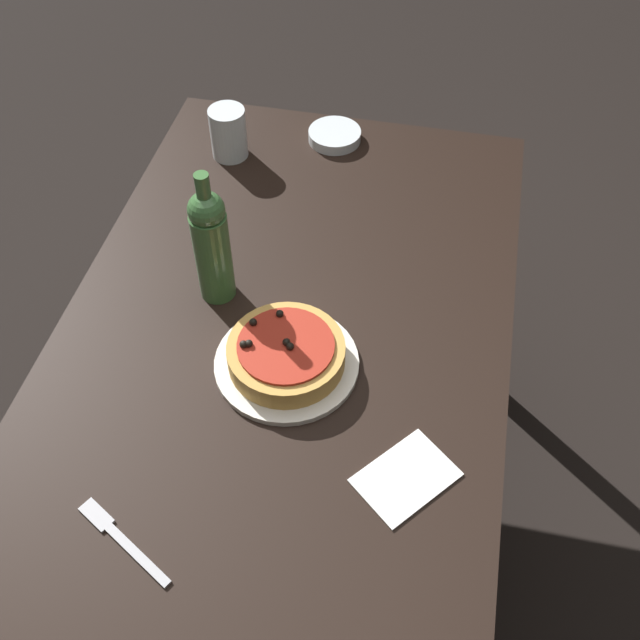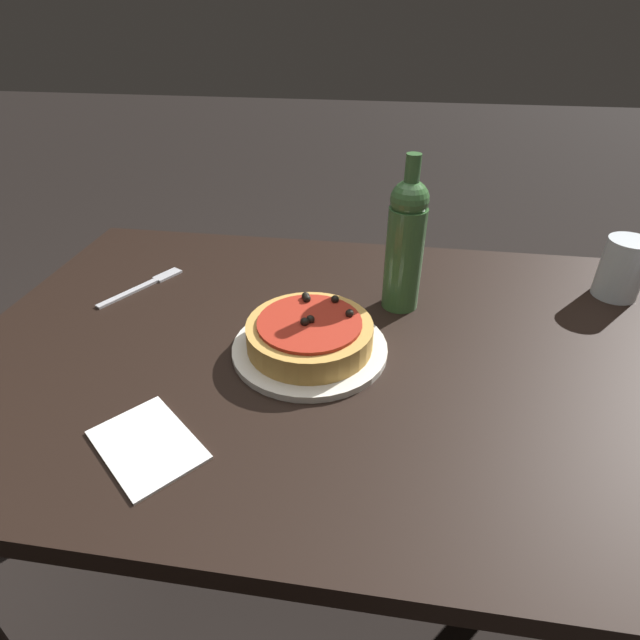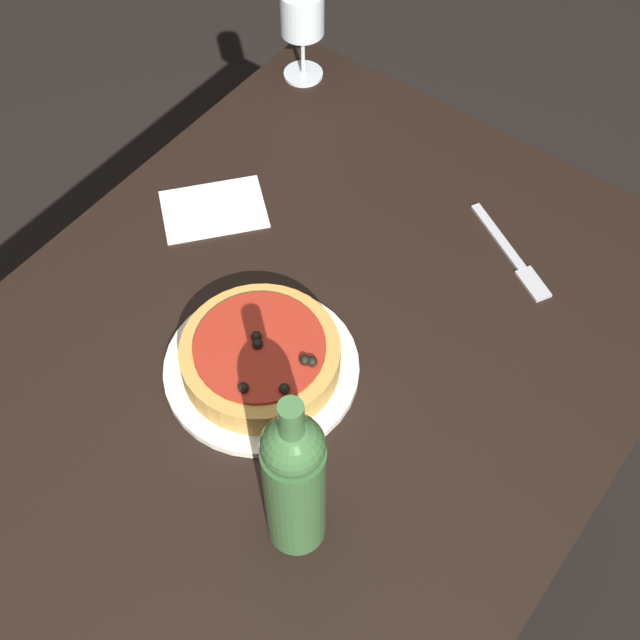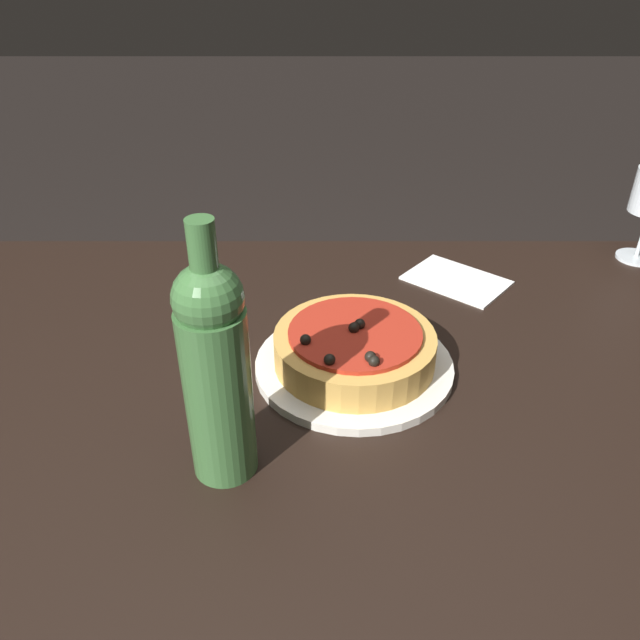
{
  "view_description": "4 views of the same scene",
  "coord_description": "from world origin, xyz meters",
  "px_view_note": "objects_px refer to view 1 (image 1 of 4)",
  "views": [
    {
      "loc": [
        0.86,
        0.25,
        1.86
      ],
      "look_at": [
        0.05,
        0.08,
        0.88
      ],
      "focal_mm": 42.0,
      "sensor_mm": 36.0,
      "label": 1
    },
    {
      "loc": [
        -0.03,
        0.69,
        1.28
      ],
      "look_at": [
        0.07,
        0.01,
        0.83
      ],
      "focal_mm": 28.0,
      "sensor_mm": 36.0,
      "label": 2
    },
    {
      "loc": [
        -0.37,
        -0.42,
        1.78
      ],
      "look_at": [
        0.14,
        -0.03,
        0.88
      ],
      "focal_mm": 50.0,
      "sensor_mm": 36.0,
      "label": 3
    },
    {
      "loc": [
        0.04,
        -0.63,
        1.28
      ],
      "look_at": [
        0.04,
        0.06,
        0.83
      ],
      "focal_mm": 35.0,
      "sensor_mm": 36.0,
      "label": 4
    }
  ],
  "objects_px": {
    "water_cup": "(228,133)",
    "dinner_plate": "(287,363)",
    "pizza": "(286,353)",
    "dining_table": "(286,359)",
    "wine_bottle": "(211,243)",
    "fork": "(119,537)",
    "side_bowl": "(335,136)"
  },
  "relations": [
    {
      "from": "dining_table",
      "to": "pizza",
      "type": "bearing_deg",
      "value": 16.29
    },
    {
      "from": "pizza",
      "to": "water_cup",
      "type": "distance_m",
      "value": 0.63
    },
    {
      "from": "dining_table",
      "to": "fork",
      "type": "xyz_separation_m",
      "value": [
        0.46,
        -0.14,
        0.1
      ]
    },
    {
      "from": "dining_table",
      "to": "pizza",
      "type": "height_order",
      "value": "pizza"
    },
    {
      "from": "dining_table",
      "to": "fork",
      "type": "distance_m",
      "value": 0.49
    },
    {
      "from": "water_cup",
      "to": "fork",
      "type": "bearing_deg",
      "value": 6.19
    },
    {
      "from": "dining_table",
      "to": "water_cup",
      "type": "distance_m",
      "value": 0.56
    },
    {
      "from": "fork",
      "to": "wine_bottle",
      "type": "bearing_deg",
      "value": -60.79
    },
    {
      "from": "dining_table",
      "to": "wine_bottle",
      "type": "xyz_separation_m",
      "value": [
        -0.06,
        -0.15,
        0.23
      ]
    },
    {
      "from": "pizza",
      "to": "water_cup",
      "type": "xyz_separation_m",
      "value": [
        -0.57,
        -0.27,
        0.02
      ]
    },
    {
      "from": "dining_table",
      "to": "pizza",
      "type": "distance_m",
      "value": 0.16
    },
    {
      "from": "pizza",
      "to": "fork",
      "type": "xyz_separation_m",
      "value": [
        0.37,
        -0.17,
        -0.03
      ]
    },
    {
      "from": "water_cup",
      "to": "dinner_plate",
      "type": "bearing_deg",
      "value": 25.64
    },
    {
      "from": "dinner_plate",
      "to": "pizza",
      "type": "distance_m",
      "value": 0.03
    },
    {
      "from": "wine_bottle",
      "to": "fork",
      "type": "bearing_deg",
      "value": 0.18
    },
    {
      "from": "dinner_plate",
      "to": "wine_bottle",
      "type": "distance_m",
      "value": 0.26
    },
    {
      "from": "dinner_plate",
      "to": "water_cup",
      "type": "xyz_separation_m",
      "value": [
        -0.57,
        -0.27,
        0.05
      ]
    },
    {
      "from": "dinner_plate",
      "to": "water_cup",
      "type": "relative_size",
      "value": 2.19
    },
    {
      "from": "wine_bottle",
      "to": "fork",
      "type": "xyz_separation_m",
      "value": [
        0.52,
        0.0,
        -0.13
      ]
    },
    {
      "from": "dining_table",
      "to": "water_cup",
      "type": "xyz_separation_m",
      "value": [
        -0.48,
        -0.25,
        0.16
      ]
    },
    {
      "from": "pizza",
      "to": "side_bowl",
      "type": "xyz_separation_m",
      "value": [
        -0.67,
        -0.05,
        -0.02
      ]
    },
    {
      "from": "dining_table",
      "to": "water_cup",
      "type": "height_order",
      "value": "water_cup"
    },
    {
      "from": "dinner_plate",
      "to": "dining_table",
      "type": "bearing_deg",
      "value": -163.55
    },
    {
      "from": "pizza",
      "to": "water_cup",
      "type": "height_order",
      "value": "water_cup"
    },
    {
      "from": "fork",
      "to": "dinner_plate",
      "type": "bearing_deg",
      "value": -85.78
    },
    {
      "from": "dinner_plate",
      "to": "fork",
      "type": "relative_size",
      "value": 1.44
    },
    {
      "from": "dinner_plate",
      "to": "fork",
      "type": "xyz_separation_m",
      "value": [
        0.37,
        -0.17,
        -0.0
      ]
    },
    {
      "from": "dinner_plate",
      "to": "water_cup",
      "type": "bearing_deg",
      "value": -154.36
    },
    {
      "from": "wine_bottle",
      "to": "water_cup",
      "type": "relative_size",
      "value": 2.42
    },
    {
      "from": "fork",
      "to": "side_bowl",
      "type": "bearing_deg",
      "value": -67.75
    },
    {
      "from": "pizza",
      "to": "fork",
      "type": "height_order",
      "value": "pizza"
    },
    {
      "from": "side_bowl",
      "to": "dining_table",
      "type": "bearing_deg",
      "value": 2.07
    }
  ]
}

